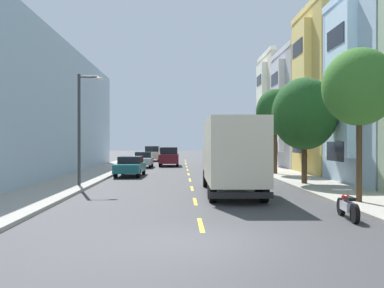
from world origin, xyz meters
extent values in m
plane|color=#38383A|center=(0.00, 30.00, 0.00)|extent=(160.00, 160.00, 0.00)
cube|color=#A39E93|center=(-7.10, 28.00, 0.07)|extent=(3.20, 120.00, 0.14)
cube|color=#A39E93|center=(7.10, 28.00, 0.07)|extent=(3.20, 120.00, 0.14)
cube|color=yellow|center=(0.00, 2.00, 0.00)|extent=(0.14, 2.20, 0.01)
cube|color=yellow|center=(0.00, 7.00, 0.00)|extent=(0.14, 2.20, 0.01)
cube|color=yellow|center=(0.00, 12.00, 0.00)|extent=(0.14, 2.20, 0.01)
cube|color=yellow|center=(0.00, 17.00, 0.00)|extent=(0.14, 2.20, 0.01)
cube|color=yellow|center=(0.00, 22.00, 0.00)|extent=(0.14, 2.20, 0.01)
cube|color=yellow|center=(0.00, 27.00, 0.00)|extent=(0.14, 2.20, 0.01)
cube|color=yellow|center=(0.00, 32.00, 0.00)|extent=(0.14, 2.20, 0.01)
cube|color=yellow|center=(0.00, 37.00, 0.00)|extent=(0.14, 2.20, 0.01)
cube|color=yellow|center=(0.00, 42.00, 0.00)|extent=(0.14, 2.20, 0.01)
cube|color=yellow|center=(0.00, 47.00, 0.00)|extent=(0.14, 2.20, 0.01)
cube|color=#CAE7FE|center=(8.42, 13.17, 5.82)|extent=(0.55, 3.43, 8.41)
cube|color=#1E232D|center=(8.13, 13.17, 1.94)|extent=(0.04, 2.61, 1.10)
cube|color=#1E232D|center=(8.13, 13.17, 5.18)|extent=(0.04, 2.61, 1.10)
cube|color=#1E232D|center=(8.13, 13.17, 8.41)|extent=(0.04, 2.61, 1.10)
cube|color=#F9D572|center=(8.95, 21.00, 12.40)|extent=(0.60, 7.63, 0.44)
cube|color=#F9D572|center=(8.42, 21.00, 6.58)|extent=(0.55, 3.43, 9.50)
cube|color=#1E232D|center=(8.13, 21.00, 2.19)|extent=(0.04, 2.61, 1.10)
cube|color=#1E232D|center=(8.13, 21.00, 5.85)|extent=(0.04, 2.61, 1.10)
cube|color=#1E232D|center=(8.13, 21.00, 9.50)|extent=(0.04, 2.61, 1.10)
cube|color=#A8A8AD|center=(14.80, 28.83, 5.34)|extent=(12.19, 7.63, 10.69)
cube|color=silver|center=(8.95, 28.83, 10.91)|extent=(0.60, 7.63, 0.44)
cube|color=silver|center=(8.42, 28.83, 5.77)|extent=(0.55, 3.43, 8.34)
cube|color=#1E232D|center=(8.13, 28.83, 1.92)|extent=(0.04, 2.61, 1.10)
cube|color=#1E232D|center=(8.13, 28.83, 5.13)|extent=(0.04, 2.61, 1.10)
cube|color=#1E232D|center=(8.13, 28.83, 8.34)|extent=(0.04, 2.61, 1.10)
cube|color=beige|center=(14.88, 36.65, 5.99)|extent=(12.36, 7.63, 11.98)
cube|color=white|center=(8.95, 36.65, 12.20)|extent=(0.60, 7.63, 0.44)
cube|color=white|center=(8.42, 36.65, 6.47)|extent=(0.55, 3.43, 9.34)
cube|color=#1E232D|center=(8.13, 36.65, 2.16)|extent=(0.04, 2.61, 1.10)
cube|color=#1E232D|center=(8.13, 36.65, 5.75)|extent=(0.04, 2.61, 1.10)
cube|color=#1E232D|center=(8.13, 36.65, 9.34)|extent=(0.04, 2.61, 1.10)
cylinder|color=#47331E|center=(6.40, 5.82, 1.82)|extent=(0.23, 0.23, 3.36)
ellipsoid|color=#387028|center=(6.40, 5.82, 4.64)|extent=(2.87, 2.87, 3.05)
cylinder|color=#47331E|center=(6.40, 13.21, 1.34)|extent=(0.31, 0.31, 2.41)
ellipsoid|color=#1E4C1E|center=(6.40, 13.21, 4.08)|extent=(3.66, 3.66, 4.08)
cylinder|color=#47331E|center=(6.40, 20.61, 1.78)|extent=(0.28, 0.28, 3.29)
ellipsoid|color=#1E4C1E|center=(6.40, 20.61, 4.70)|extent=(2.85, 2.85, 3.41)
cylinder|color=#38383D|center=(-6.10, 12.48, 3.15)|extent=(0.16, 0.16, 6.01)
cylinder|color=#38383D|center=(-5.55, 12.48, 6.00)|extent=(1.10, 0.10, 0.10)
ellipsoid|color=silver|center=(-5.05, 12.48, 5.90)|extent=(0.44, 0.28, 0.20)
cube|color=beige|center=(1.79, 8.48, 2.09)|extent=(2.47, 6.02, 2.87)
cube|color=beige|center=(1.84, 12.62, 1.76)|extent=(2.33, 1.93, 2.20)
cube|color=black|center=(1.85, 13.52, 2.24)|extent=(2.02, 0.10, 0.97)
cube|color=black|center=(1.75, 5.57, 0.43)|extent=(2.40, 0.19, 0.24)
cylinder|color=black|center=(2.90, 12.66, 0.48)|extent=(0.29, 0.96, 0.96)
cylinder|color=black|center=(0.78, 12.69, 0.48)|extent=(0.29, 0.96, 0.96)
cylinder|color=black|center=(2.82, 6.67, 0.48)|extent=(0.29, 0.96, 0.96)
cylinder|color=black|center=(0.70, 6.70, 0.48)|extent=(0.29, 0.96, 0.96)
cylinder|color=black|center=(2.84, 7.77, 0.48)|extent=(0.29, 0.96, 0.96)
cylinder|color=black|center=(0.72, 7.80, 0.48)|extent=(0.29, 0.96, 0.96)
cube|color=#7A9EC6|center=(-4.24, 53.66, 0.64)|extent=(1.76, 4.01, 0.62)
cube|color=black|center=(-4.24, 54.14, 1.23)|extent=(1.54, 1.69, 0.55)
cylinder|color=black|center=(-5.01, 52.30, 0.33)|extent=(0.22, 0.66, 0.66)
cylinder|color=black|center=(-3.49, 52.30, 0.33)|extent=(0.22, 0.66, 0.66)
cylinder|color=black|center=(-4.99, 55.02, 0.33)|extent=(0.22, 0.66, 0.66)
cylinder|color=black|center=(-3.47, 55.02, 0.33)|extent=(0.22, 0.66, 0.66)
cube|color=#195B60|center=(-4.24, 20.12, 0.63)|extent=(1.92, 4.54, 0.60)
cube|color=black|center=(-4.24, 20.34, 1.18)|extent=(1.64, 2.20, 0.50)
cylinder|color=black|center=(-5.07, 18.61, 0.33)|extent=(0.24, 0.67, 0.66)
cylinder|color=black|center=(-3.49, 18.57, 0.33)|extent=(0.24, 0.67, 0.66)
cylinder|color=black|center=(-4.99, 21.67, 0.33)|extent=(0.24, 0.67, 0.66)
cylinder|color=black|center=(-3.41, 21.63, 0.33)|extent=(0.24, 0.67, 0.66)
cube|color=tan|center=(-4.26, 44.53, 0.78)|extent=(1.97, 4.81, 0.90)
cube|color=black|center=(-4.26, 44.53, 1.58)|extent=(1.73, 2.79, 0.70)
cylinder|color=black|center=(-5.13, 42.90, 0.33)|extent=(0.22, 0.66, 0.66)
cylinder|color=black|center=(-3.40, 42.90, 0.33)|extent=(0.22, 0.66, 0.66)
cylinder|color=black|center=(-5.12, 46.17, 0.33)|extent=(0.22, 0.66, 0.66)
cylinder|color=black|center=(-3.39, 46.16, 0.33)|extent=(0.22, 0.66, 0.66)
cube|color=silver|center=(4.22, 30.74, 0.78)|extent=(2.09, 4.85, 0.90)
cube|color=black|center=(4.22, 30.74, 1.58)|extent=(1.80, 2.83, 0.70)
cylinder|color=black|center=(5.04, 32.39, 0.33)|extent=(0.24, 0.67, 0.66)
cylinder|color=black|center=(3.31, 32.34, 0.33)|extent=(0.24, 0.67, 0.66)
cylinder|color=black|center=(5.13, 29.13, 0.33)|extent=(0.24, 0.67, 0.66)
cylinder|color=black|center=(3.40, 29.08, 0.33)|extent=(0.24, 0.67, 0.66)
cube|color=#B2B5BA|center=(-4.23, 30.47, 0.64)|extent=(1.75, 4.00, 0.62)
cube|color=black|center=(-4.23, 30.95, 1.23)|extent=(1.53, 1.68, 0.55)
cylinder|color=black|center=(-4.99, 29.11, 0.33)|extent=(0.22, 0.66, 0.66)
cylinder|color=black|center=(-3.47, 29.11, 0.33)|extent=(0.22, 0.66, 0.66)
cylinder|color=black|center=(-4.99, 31.83, 0.33)|extent=(0.22, 0.66, 0.66)
cylinder|color=black|center=(-3.47, 31.83, 0.33)|extent=(0.22, 0.66, 0.66)
cube|color=maroon|center=(-1.80, 33.11, 0.78)|extent=(1.95, 4.80, 0.90)
cube|color=black|center=(-1.80, 33.11, 1.58)|extent=(1.72, 2.78, 0.70)
cylinder|color=black|center=(-2.67, 31.48, 0.33)|extent=(0.22, 0.66, 0.66)
cylinder|color=black|center=(-0.94, 31.48, 0.33)|extent=(0.22, 0.66, 0.66)
cylinder|color=black|center=(-2.67, 34.74, 0.33)|extent=(0.22, 0.66, 0.66)
cylinder|color=black|center=(-0.93, 34.74, 0.33)|extent=(0.22, 0.66, 0.66)
cylinder|color=black|center=(4.81, 3.52, 0.30)|extent=(0.19, 0.61, 0.60)
cylinder|color=black|center=(4.69, 2.07, 0.30)|extent=(0.19, 0.61, 0.60)
cube|color=silver|center=(4.75, 2.80, 0.42)|extent=(0.35, 0.83, 0.28)
ellipsoid|color=maroon|center=(4.77, 2.97, 0.68)|extent=(0.24, 0.48, 0.22)
cube|color=black|center=(4.73, 2.54, 0.70)|extent=(0.27, 0.54, 0.10)
cylinder|color=silver|center=(4.80, 3.40, 0.88)|extent=(0.62, 0.09, 0.03)
camera|label=1|loc=(-0.60, -10.69, 2.48)|focal=39.85mm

